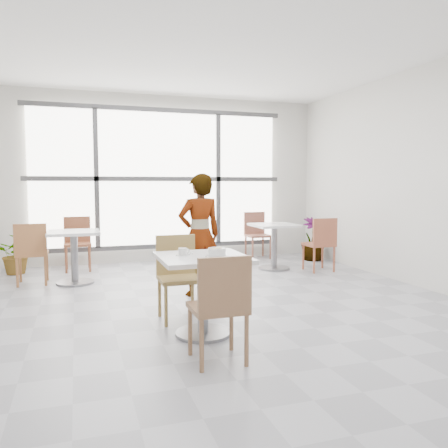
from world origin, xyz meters
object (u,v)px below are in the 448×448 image
object	(u,v)px
bg_chair_left_far	(77,239)
bg_table_right	(274,240)
chair_near	(221,302)
person	(200,235)
plant_right	(313,239)
oatmeal_bowl	(217,252)
coffee_cup	(183,252)
chair_far	(178,271)
bg_chair_left_near	(31,250)
bg_chair_right_near	(321,241)
main_table	(203,280)
bg_table_left	(74,250)
plant_left	(17,253)
bg_chair_right_far	(256,232)

from	to	relation	value
bg_chair_left_far	bg_table_right	bearing A→B (deg)	-17.14
chair_near	bg_chair_left_far	distance (m)	4.60
person	plant_right	world-z (taller)	person
oatmeal_bowl	coffee_cup	distance (m)	0.33
chair_near	bg_chair_left_far	world-z (taller)	same
chair_far	person	world-z (taller)	person
person	plant_right	bearing A→B (deg)	-151.46
plant_right	person	bearing A→B (deg)	-144.75
bg_chair_left_near	bg_chair_left_far	world-z (taller)	same
oatmeal_bowl	bg_chair_left_near	bearing A→B (deg)	122.31
oatmeal_bowl	person	bearing A→B (deg)	80.52
chair_far	plant_right	distance (m)	4.19
coffee_cup	bg_table_right	distance (m)	3.49
chair_near	bg_chair_right_near	size ratio (longest dim) A/B	1.00
chair_far	bg_chair_right_near	xyz separation A→B (m)	(2.73, 1.75, 0.00)
main_table	oatmeal_bowl	distance (m)	0.31
bg_chair_right_near	main_table	bearing A→B (deg)	41.99
chair_far	bg_chair_left_far	size ratio (longest dim) A/B	1.00
chair_near	bg_chair_right_near	distance (m)	4.08
chair_near	chair_far	xyz separation A→B (m)	(-0.05, 1.33, 0.00)
bg_chair_right_near	bg_chair_left_far	bearing A→B (deg)	-20.60
chair_near	bg_table_right	size ratio (longest dim) A/B	1.16
oatmeal_bowl	bg_table_left	size ratio (longest dim) A/B	0.28
oatmeal_bowl	plant_left	distance (m)	4.37
chair_near	coffee_cup	bearing A→B (deg)	-82.07
main_table	chair_far	size ratio (longest dim) A/B	0.92
bg_chair_left_far	plant_right	xyz separation A→B (m)	(4.14, -0.38, -0.11)
bg_chair_left_near	person	bearing A→B (deg)	148.63
bg_table_left	bg_chair_right_far	size ratio (longest dim) A/B	0.86
bg_chair_right_near	bg_chair_left_near	bearing A→B (deg)	-5.20
bg_table_left	plant_right	distance (m)	4.25
plant_right	coffee_cup	bearing A→B (deg)	-134.28
bg_chair_right_near	bg_table_right	bearing A→B (deg)	-35.42
bg_table_right	bg_chair_left_near	distance (m)	3.71
person	bg_chair_left_far	distance (m)	2.72
bg_table_left	bg_table_right	world-z (taller)	same
person	bg_chair_left_near	distance (m)	2.45
chair_far	bg_chair_left_far	world-z (taller)	same
person	bg_chair_right_near	world-z (taller)	person
bg_table_right	bg_chair_right_far	distance (m)	1.20
oatmeal_bowl	plant_right	size ratio (longest dim) A/B	0.27
oatmeal_bowl	bg_chair_left_far	size ratio (longest dim) A/B	0.24
oatmeal_bowl	bg_table_right	xyz separation A→B (m)	(1.90, 2.92, -0.31)
chair_near	person	size ratio (longest dim) A/B	0.56
plant_right	oatmeal_bowl	bearing A→B (deg)	-130.13
person	plant_left	world-z (taller)	person
coffee_cup	bg_chair_right_far	distance (m)	4.57
bg_table_right	plant_left	world-z (taller)	bg_table_right
chair_near	bg_table_left	xyz separation A→B (m)	(-1.09, 3.40, -0.01)
main_table	plant_right	xyz separation A→B (m)	(3.04, 3.38, -0.13)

